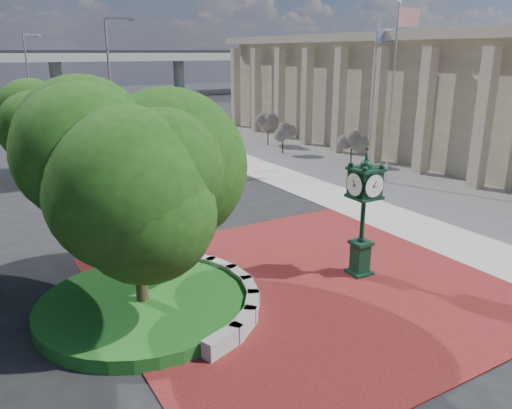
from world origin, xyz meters
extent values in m
plane|color=black|center=(0.00, 0.00, 0.00)|extent=(200.00, 200.00, 0.00)
cube|color=maroon|center=(0.00, -1.00, 0.02)|extent=(12.00, 12.00, 0.04)
cube|color=#9E9B93|center=(16.00, 10.00, 0.02)|extent=(20.00, 50.00, 0.04)
cube|color=#9E9B93|center=(-3.91, -3.01, 0.27)|extent=(1.29, 0.76, 0.54)
cube|color=#9E9B93|center=(-3.05, -2.54, 0.27)|extent=(1.20, 1.04, 0.54)
cube|color=#9E9B93|center=(-2.38, -1.84, 0.27)|extent=(1.00, 1.22, 0.54)
cube|color=#9E9B93|center=(-1.95, -0.96, 0.27)|extent=(0.71, 1.30, 0.54)
cube|color=#9E9B93|center=(-1.80, 0.00, 0.27)|extent=(0.35, 1.25, 0.54)
cube|color=#9E9B93|center=(-1.95, 0.96, 0.27)|extent=(0.71, 1.30, 0.54)
cube|color=#9E9B93|center=(-2.38, 1.84, 0.27)|extent=(1.00, 1.22, 0.54)
cube|color=#9E9B93|center=(-3.05, 2.54, 0.27)|extent=(1.20, 1.04, 0.54)
cube|color=#9E9B93|center=(-3.91, 3.01, 0.27)|extent=(1.29, 0.76, 0.54)
cylinder|color=#164F19|center=(-5.00, 0.00, 0.20)|extent=(6.10, 6.10, 0.40)
cube|color=tan|center=(24.00, 12.00, 4.00)|extent=(15.00, 42.00, 8.00)
cube|color=tan|center=(24.00, 12.00, 8.30)|extent=(17.00, 44.00, 0.60)
cube|color=black|center=(16.80, 12.00, 4.00)|extent=(0.30, 40.00, 5.50)
cube|color=#9E9B93|center=(0.00, 70.00, 6.50)|extent=(90.00, 12.00, 1.20)
cube|color=black|center=(0.00, 70.00, 7.30)|extent=(90.00, 12.00, 0.40)
cylinder|color=#9E9B93|center=(5.00, 70.00, 3.00)|extent=(1.80, 1.80, 6.00)
cylinder|color=#9E9B93|center=(25.00, 70.00, 3.00)|extent=(1.80, 1.80, 6.00)
cylinder|color=#38281C|center=(-5.00, 0.00, 1.08)|extent=(0.36, 0.36, 2.17)
sphere|color=#183B10|center=(-5.00, 0.00, 3.73)|extent=(5.20, 5.20, 5.20)
cylinder|color=#38281C|center=(-4.00, 18.00, 0.96)|extent=(0.36, 0.36, 1.92)
sphere|color=#183B10|center=(-4.00, 18.00, 3.25)|extent=(4.40, 4.40, 4.40)
cube|color=black|center=(2.19, -1.30, 0.07)|extent=(0.75, 0.75, 0.15)
cube|color=black|center=(2.19, -1.30, 0.64)|extent=(0.51, 0.51, 1.01)
cube|color=black|center=(2.19, -1.30, 1.17)|extent=(0.66, 0.66, 0.11)
cylinder|color=black|center=(2.19, -1.30, 2.00)|extent=(0.16, 0.16, 1.56)
cube|color=black|center=(2.19, -1.30, 3.25)|extent=(0.84, 0.84, 0.82)
cylinder|color=white|center=(2.18, -1.73, 3.25)|extent=(0.73, 0.07, 0.73)
cylinder|color=white|center=(2.20, -0.87, 3.25)|extent=(0.73, 0.07, 0.73)
cylinder|color=white|center=(1.76, -1.29, 3.25)|extent=(0.07, 0.73, 0.73)
cylinder|color=white|center=(2.62, -1.31, 3.25)|extent=(0.07, 0.73, 0.73)
sphere|color=black|center=(2.19, -1.30, 3.82)|extent=(0.40, 0.40, 0.40)
cone|color=black|center=(2.19, -1.30, 4.12)|extent=(0.16, 0.16, 0.46)
imported|color=#540C17|center=(0.08, 38.53, 0.77)|extent=(1.95, 4.56, 1.54)
cylinder|color=silver|center=(11.98, 7.35, 4.88)|extent=(0.12, 0.12, 9.76)
sphere|color=silver|center=(11.98, 7.35, 9.81)|extent=(0.18, 0.18, 0.18)
plane|color=red|center=(12.71, 7.35, 9.08)|extent=(1.44, 0.27, 1.46)
cylinder|color=silver|center=(14.89, 11.86, 4.45)|extent=(0.11, 0.11, 8.90)
sphere|color=silver|center=(14.89, 11.86, 8.95)|extent=(0.16, 0.16, 0.16)
plane|color=navy|center=(15.56, 11.86, 8.28)|extent=(1.30, 0.29, 1.34)
cylinder|color=slate|center=(1.24, 25.17, 4.80)|extent=(0.17, 0.17, 9.60)
cube|color=slate|center=(2.13, 24.82, 9.60)|extent=(1.85, 0.84, 0.13)
cube|color=slate|center=(2.93, 24.52, 9.49)|extent=(0.59, 0.44, 0.16)
cylinder|color=slate|center=(-2.23, 42.30, 4.45)|extent=(0.16, 0.16, 8.91)
cube|color=slate|center=(-1.42, 42.66, 8.91)|extent=(1.69, 0.86, 0.12)
cube|color=slate|center=(-0.70, 42.99, 8.81)|extent=(0.55, 0.43, 0.15)
cylinder|color=#38281C|center=(13.55, 12.18, 0.60)|extent=(0.10, 0.10, 1.20)
sphere|color=#AD5686|center=(13.55, 12.18, 1.60)|extent=(1.20, 1.20, 1.20)
cylinder|color=#38281C|center=(11.69, 17.70, 0.60)|extent=(0.10, 0.10, 1.20)
sphere|color=#AD5686|center=(11.69, 17.70, 1.60)|extent=(1.20, 1.20, 1.20)
cylinder|color=#38281C|center=(12.50, 21.06, 0.60)|extent=(0.10, 0.10, 1.20)
sphere|color=#AD5686|center=(12.50, 21.06, 1.60)|extent=(1.20, 1.20, 1.20)
camera|label=1|loc=(-8.85, -12.94, 7.33)|focal=35.00mm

